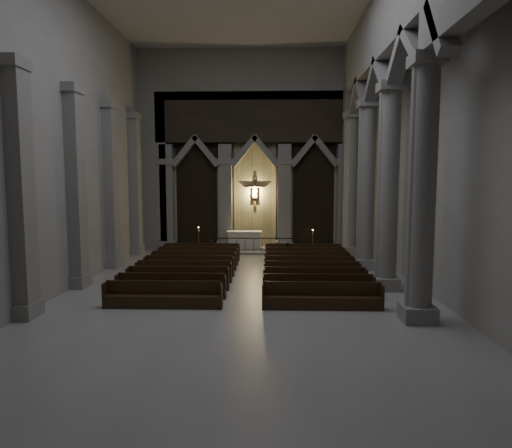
# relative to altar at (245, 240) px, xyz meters

# --- Properties ---
(room) EXTENTS (24.00, 24.10, 12.00)m
(room) POSITION_rel_altar_xyz_m (0.59, -10.69, 6.92)
(room) COLOR #9A9892
(room) RESTS_ON ground
(sanctuary_wall) EXTENTS (14.00, 0.77, 12.00)m
(sanctuary_wall) POSITION_rel_altar_xyz_m (0.59, 0.85, 5.93)
(sanctuary_wall) COLOR gray
(sanctuary_wall) RESTS_ON ground
(right_arcade) EXTENTS (1.00, 24.00, 12.00)m
(right_arcade) POSITION_rel_altar_xyz_m (6.09, -9.36, 7.15)
(right_arcade) COLOR gray
(right_arcade) RESTS_ON ground
(left_pilasters) EXTENTS (0.60, 13.00, 8.03)m
(left_pilasters) POSITION_rel_altar_xyz_m (-6.16, -7.19, 3.23)
(left_pilasters) COLOR gray
(left_pilasters) RESTS_ON ground
(sanctuary_step) EXTENTS (8.50, 2.60, 0.15)m
(sanctuary_step) POSITION_rel_altar_xyz_m (0.59, -0.09, -0.61)
(sanctuary_step) COLOR gray
(sanctuary_step) RESTS_ON ground
(altar) EXTENTS (2.08, 0.83, 1.05)m
(altar) POSITION_rel_altar_xyz_m (0.00, 0.00, 0.00)
(altar) COLOR beige
(altar) RESTS_ON sanctuary_step
(altar_rail) EXTENTS (5.00, 0.09, 0.98)m
(altar_rail) POSITION_rel_altar_xyz_m (0.59, -1.15, -0.03)
(altar_rail) COLOR black
(altar_rail) RESTS_ON ground
(candle_stand_left) EXTENTS (0.27, 0.27, 1.57)m
(candle_stand_left) POSITION_rel_altar_xyz_m (-2.61, -1.01, -0.25)
(candle_stand_left) COLOR #A68E33
(candle_stand_left) RESTS_ON ground
(candle_stand_right) EXTENTS (0.25, 0.25, 1.51)m
(candle_stand_right) POSITION_rel_altar_xyz_m (3.93, -1.58, -0.27)
(candle_stand_right) COLOR #A68E33
(candle_stand_right) RESTS_ON ground
(pews) EXTENTS (9.45, 9.31, 0.90)m
(pews) POSITION_rel_altar_xyz_m (0.59, -7.55, -0.39)
(pews) COLOR black
(pews) RESTS_ON ground
(worshipper) EXTENTS (0.40, 0.27, 1.06)m
(worshipper) POSITION_rel_altar_xyz_m (2.46, -3.72, -0.15)
(worshipper) COLOR black
(worshipper) RESTS_ON ground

